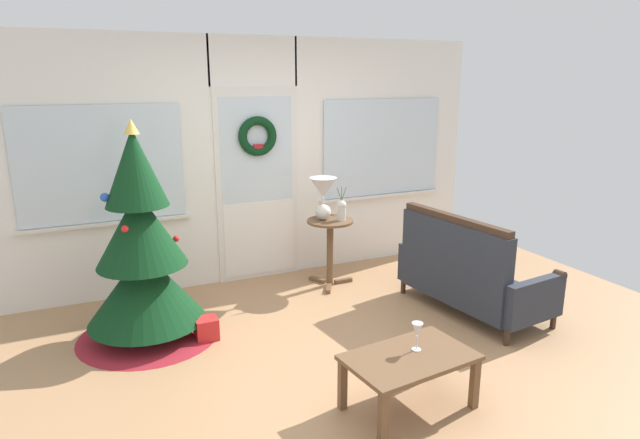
% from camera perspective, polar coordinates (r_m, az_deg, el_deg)
% --- Properties ---
extents(ground_plane, '(6.76, 6.76, 0.00)m').
position_cam_1_polar(ground_plane, '(4.43, 2.44, -14.36)').
color(ground_plane, '#AD7F56').
extents(back_wall_with_door, '(5.20, 0.19, 2.55)m').
position_cam_1_polar(back_wall_with_door, '(5.87, -6.71, 6.08)').
color(back_wall_with_door, white).
rests_on(back_wall_with_door, ground).
extents(christmas_tree, '(1.18, 1.18, 1.84)m').
position_cam_1_polar(christmas_tree, '(4.76, -17.96, -4.10)').
color(christmas_tree, '#4C331E').
rests_on(christmas_tree, ground).
extents(settee_sofa, '(0.86, 1.51, 0.96)m').
position_cam_1_polar(settee_sofa, '(5.27, 15.00, -5.51)').
color(settee_sofa, '#3D281C').
rests_on(settee_sofa, ground).
extents(side_table, '(0.50, 0.48, 0.71)m').
position_cam_1_polar(side_table, '(5.71, 1.05, -2.07)').
color(side_table, brown).
rests_on(side_table, ground).
extents(table_lamp, '(0.28, 0.28, 0.44)m').
position_cam_1_polar(table_lamp, '(5.60, 0.34, 2.80)').
color(table_lamp, silver).
rests_on(table_lamp, side_table).
extents(flower_vase, '(0.11, 0.10, 0.35)m').
position_cam_1_polar(flower_vase, '(5.61, 2.25, 1.07)').
color(flower_vase, beige).
rests_on(flower_vase, side_table).
extents(coffee_table, '(0.89, 0.61, 0.39)m').
position_cam_1_polar(coffee_table, '(3.76, 9.30, -14.53)').
color(coffee_table, brown).
rests_on(coffee_table, ground).
extents(wine_glass, '(0.08, 0.08, 0.20)m').
position_cam_1_polar(wine_glass, '(3.74, 10.07, -11.28)').
color(wine_glass, silver).
rests_on(wine_glass, coffee_table).
extents(gift_box, '(0.19, 0.17, 0.19)m').
position_cam_1_polar(gift_box, '(4.80, -11.73, -11.05)').
color(gift_box, red).
rests_on(gift_box, ground).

